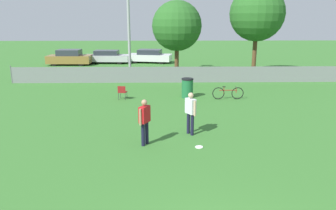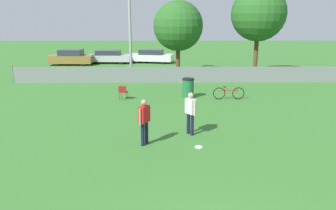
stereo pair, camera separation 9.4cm
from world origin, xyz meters
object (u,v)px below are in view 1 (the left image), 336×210
tree_near_pole (177,26)px  parked_car_tan (70,58)px  trash_bin (187,88)px  parked_car_silver (107,57)px  player_thrower_red (145,119)px  parked_car_white (150,56)px  light_pole (128,3)px  tree_far_right (257,14)px  bicycle_sideline (228,93)px  frisbee_disc (199,147)px  player_receiver_white (191,110)px  folding_chair_sideline (122,91)px

tree_near_pole → parked_car_tan: tree_near_pole is taller
trash_bin → parked_car_silver: size_ratio=0.25×
player_thrower_red → parked_car_white: bearing=31.5°
light_pole → player_thrower_red: light_pole is taller
tree_far_right → bicycle_sideline: size_ratio=3.85×
frisbee_disc → trash_bin: bearing=88.7°
tree_near_pole → tree_far_right: tree_far_right is taller
player_receiver_white → parked_car_white: (-2.24, 20.77, -0.32)m
tree_near_pole → parked_car_silver: bearing=131.6°
player_thrower_red → parked_car_tan: size_ratio=0.41×
tree_far_right → parked_car_tan: (-15.78, 6.49, -3.95)m
folding_chair_sideline → parked_car_tan: size_ratio=0.19×
player_thrower_red → frisbee_disc: player_thrower_red is taller
tree_far_right → folding_chair_sideline: bearing=-142.0°
bicycle_sideline → parked_car_silver: (-9.03, 14.87, 0.28)m
bicycle_sideline → tree_far_right: bearing=65.1°
tree_far_right → player_receiver_white: 14.66m
bicycle_sideline → parked_car_silver: 17.40m
bicycle_sideline → parked_car_silver: size_ratio=0.39×
player_receiver_white → tree_far_right: bearing=123.1°
parked_car_white → parked_car_silver: bearing=-164.1°
tree_near_pole → player_thrower_red: tree_near_pole is taller
player_receiver_white → bicycle_sideline: player_receiver_white is taller
light_pole → parked_car_tan: light_pole is taller
frisbee_disc → trash_bin: size_ratio=0.25×
trash_bin → light_pole: bearing=121.6°
folding_chair_sideline → bicycle_sideline: 5.84m
player_thrower_red → parked_car_tan: (-8.10, 20.40, -0.28)m
bicycle_sideline → parked_car_white: (-4.81, 15.21, 0.30)m
tree_near_pole → parked_car_silver: (-6.53, 7.35, -3.13)m
tree_near_pole → parked_car_white: (-2.32, 7.69, -3.12)m
light_pole → parked_car_silver: 10.03m
bicycle_sideline → trash_bin: (-2.22, 0.44, 0.21)m
parked_car_tan → parked_car_silver: 3.52m
light_pole → tree_far_right: light_pole is taller
bicycle_sideline → parked_car_tan: (-12.37, 13.80, 0.34)m
folding_chair_sideline → tree_far_right: bearing=-133.3°
frisbee_disc → tree_near_pole: bearing=90.4°
light_pole → parked_car_tan: 10.72m
player_receiver_white → parked_car_white: 20.89m
player_receiver_white → parked_car_silver: 21.43m
light_pole → parked_car_white: bearing=82.3°
light_pole → parked_car_white: (1.17, 8.63, -4.73)m
parked_car_white → folding_chair_sideline: bearing=-82.5°
parked_car_tan → player_receiver_white: bearing=-62.0°
trash_bin → parked_car_tan: size_ratio=0.27×
trash_bin → parked_car_silver: (-6.81, 14.43, 0.08)m
folding_chair_sideline → frisbee_disc: bearing=125.0°
tree_far_right → folding_chair_sideline: tree_far_right is taller
tree_far_right → folding_chair_sideline: (-9.24, -7.23, -4.19)m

